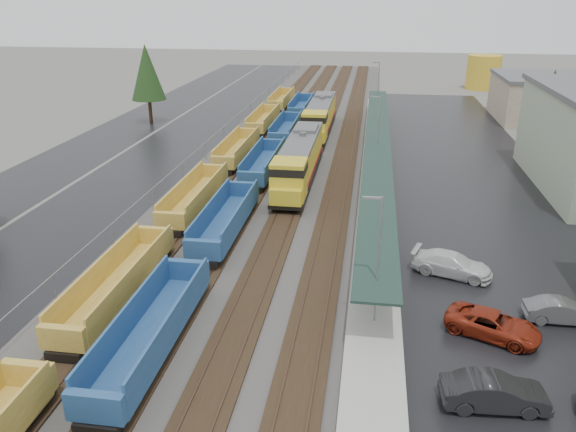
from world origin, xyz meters
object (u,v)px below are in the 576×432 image
Objects in this scene: storage_tank at (483,72)px; parked_car_east_c at (452,264)px; locomotive_trail at (320,117)px; well_string_yellow at (195,197)px; parked_car_east_e at (561,311)px; parked_car_east_a at (495,393)px; well_string_blue at (226,220)px; parked_car_east_b at (493,325)px; locomotive_lead at (299,161)px.

storage_tank is 1.22× the size of parked_car_east_c.
well_string_yellow is at bearing -105.31° from locomotive_trail.
parked_car_east_a is at bearing 145.76° from parked_car_east_e.
parked_car_east_b is (17.95, -11.46, -0.46)m from well_string_blue.
well_string_blue reaches higher than parked_car_east_c.
parked_car_east_a is at bearing -45.77° from well_string_blue.
parked_car_east_a is (12.93, -30.56, -1.57)m from locomotive_lead.
parked_car_east_b is at bearing 115.18° from parked_car_east_e.
locomotive_trail is 50.54m from storage_tank.
parked_car_east_c is (12.59, -17.54, -1.60)m from locomotive_lead.
parked_car_east_b is 4.64m from parked_car_east_e.
storage_tank is at bearing 7.68° from parked_car_east_c.
well_string_blue is 82.77m from storage_tank.
locomotive_lead reaches higher than well_string_yellow.
storage_tank is at bearing 15.36° from parked_car_east_b.
locomotive_trail is 3.86× the size of parked_car_east_b.
parked_car_east_c is at bearing -24.36° from well_string_yellow.
locomotive_trail is at bearing 83.32° from well_string_blue.
well_string_blue reaches higher than parked_car_east_b.
storage_tank is 86.38m from parked_car_east_e.
parked_car_east_b is at bearing -32.56° from well_string_blue.
locomotive_trail is 47.73m from parked_car_east_b.
locomotive_trail is at bearing 36.36° from parked_car_east_c.
well_string_yellow is (-8.00, -29.22, -1.23)m from locomotive_trail.
locomotive_trail is 4.08× the size of parked_car_east_a.
locomotive_lead is 13.81m from well_string_blue.
locomotive_lead is at bearing 53.94° from parked_car_east_c.
locomotive_lead reaches higher than parked_car_east_c.
storage_tank is at bearing -7.85° from parked_car_east_e.
well_string_yellow is 27.40m from parked_car_east_b.
parked_car_east_a is (16.93, -17.40, -0.38)m from well_string_blue.
locomotive_trail reaches higher than parked_car_east_b.
parked_car_east_e is (26.10, -14.32, -0.45)m from well_string_yellow.
locomotive_lead reaches higher than well_string_blue.
locomotive_trail reaches higher than parked_car_east_e.
locomotive_lead is at bearing 37.30° from parked_car_east_e.
well_string_blue is 25.82× the size of parked_car_east_e.
locomotive_trail is 0.18× the size of well_string_blue.
locomotive_trail is 0.18× the size of well_string_yellow.
well_string_yellow reaches higher than parked_car_east_e.
well_string_yellow reaches higher than parked_car_east_b.
locomotive_lead is at bearing 45.77° from well_string_yellow.
parked_car_east_e is (-9.60, -85.81, -2.53)m from storage_tank.
storage_tank is at bearing -13.15° from parked_car_east_a.
parked_car_east_b is 7.21m from parked_car_east_c.
locomotive_lead is at bearing -90.00° from locomotive_trail.
storage_tank is at bearing 67.47° from well_string_blue.
well_string_yellow is (-8.00, -8.22, -1.23)m from locomotive_lead.
parked_car_east_c reaches higher than parked_car_east_e.
parked_car_east_a is 13.02m from parked_car_east_c.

